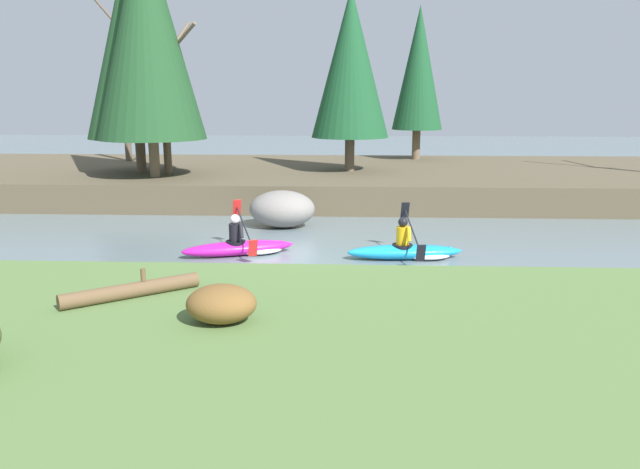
{
  "coord_description": "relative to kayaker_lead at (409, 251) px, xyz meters",
  "views": [
    {
      "loc": [
        1.07,
        -14.34,
        3.8
      ],
      "look_at": [
        0.39,
        0.1,
        0.55
      ],
      "focal_mm": 35.0,
      "sensor_mm": 36.0,
      "label": 1
    }
  ],
  "objects": [
    {
      "name": "ground_plane",
      "position": [
        -2.51,
        -0.02,
        -0.2
      ],
      "size": [
        90.0,
        90.0,
        0.0
      ],
      "primitive_type": "plane",
      "color": "slate"
    },
    {
      "name": "conifer_tree_mid_left",
      "position": [
        -1.42,
        9.29,
        4.71
      ],
      "size": [
        2.87,
        2.87,
        6.63
      ],
      "color": "brown",
      "rests_on": "riverbank_far"
    },
    {
      "name": "bare_tree_upstream",
      "position": [
        -11.04,
        12.6,
        4.33
      ],
      "size": [
        4.15,
        4.1,
        7.57
      ],
      "color": "brown",
      "rests_on": "riverbank_far"
    },
    {
      "name": "riverbank_near",
      "position": [
        -2.51,
        -6.87,
        0.15
      ],
      "size": [
        44.0,
        7.6,
        0.69
      ],
      "color": "#56753D",
      "rests_on": "ground"
    },
    {
      "name": "boulder_midstream",
      "position": [
        -3.38,
        3.47,
        0.34
      ],
      "size": [
        1.91,
        1.49,
        1.08
      ],
      "color": "gray",
      "rests_on": "ground"
    },
    {
      "name": "bare_tree_mid_upstream",
      "position": [
        -8.0,
        8.06,
        3.35
      ],
      "size": [
        3.05,
        3.01,
        5.48
      ],
      "color": "brown",
      "rests_on": "riverbank_far"
    },
    {
      "name": "kayaker_middle",
      "position": [
        -4.0,
        0.21,
        0.0
      ],
      "size": [
        2.74,
        2.0,
        1.2
      ],
      "rotation": [
        0.0,
        0.0,
        0.36
      ],
      "color": "#C61999",
      "rests_on": "ground"
    },
    {
      "name": "conifer_tree_far_left",
      "position": [
        -9.23,
        8.68,
        5.48
      ],
      "size": [
        3.66,
        3.66,
        8.18
      ],
      "color": "brown",
      "rests_on": "riverbank_far"
    },
    {
      "name": "conifer_tree_left",
      "position": [
        -8.29,
        7.31,
        5.73
      ],
      "size": [
        3.73,
        3.73,
        8.62
      ],
      "color": "#7A664C",
      "rests_on": "riverbank_far"
    },
    {
      "name": "shrub_clump_third",
      "position": [
        -3.2,
        -6.18,
        0.76
      ],
      "size": [
        0.99,
        0.82,
        0.54
      ],
      "color": "brown",
      "rests_on": "riverbank_near"
    },
    {
      "name": "driftwood_log",
      "position": [
        -4.83,
        -5.19,
        0.61
      ],
      "size": [
        1.89,
        1.49,
        0.44
      ],
      "rotation": [
        0.0,
        0.0,
        0.64
      ],
      "color": "brown",
      "rests_on": "riverbank_near"
    },
    {
      "name": "kayaker_lead",
      "position": [
        0.0,
        0.0,
        0.0
      ],
      "size": [
        2.79,
        2.07,
        1.2
      ],
      "rotation": [
        0.0,
        0.0,
        0.11
      ],
      "color": "#1993D6",
      "rests_on": "ground"
    },
    {
      "name": "conifer_tree_centre",
      "position": [
        1.55,
        13.86,
        4.71
      ],
      "size": [
        2.21,
        2.21,
        6.6
      ],
      "color": "brown",
      "rests_on": "riverbank_far"
    },
    {
      "name": "riverbank_far",
      "position": [
        -2.51,
        10.35,
        0.28
      ],
      "size": [
        44.0,
        10.47,
        0.97
      ],
      "color": "brown",
      "rests_on": "ground"
    }
  ]
}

